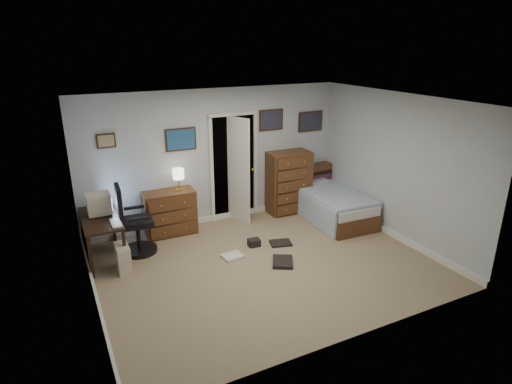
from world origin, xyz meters
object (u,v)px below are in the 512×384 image
tall_dresser (288,182)px  bed (331,205)px  computer_desk (96,228)px  low_dresser (170,213)px  office_chair (133,227)px

tall_dresser → bed: bearing=-48.1°
computer_desk → low_dresser: bearing=19.1°
tall_dresser → office_chair: bearing=-168.3°
computer_desk → bed: (4.27, -0.28, -0.25)m
office_chair → low_dresser: bearing=37.2°
office_chair → low_dresser: office_chair is taller
office_chair → low_dresser: (0.73, 0.48, -0.06)m
computer_desk → tall_dresser: bearing=6.7°
computer_desk → office_chair: (0.56, -0.04, -0.08)m
bed → computer_desk: bearing=178.6°
tall_dresser → bed: size_ratio=0.66×
computer_desk → low_dresser: size_ratio=1.36×
office_chair → low_dresser: size_ratio=1.31×
computer_desk → low_dresser: 1.37m
computer_desk → tall_dresser: (3.72, 0.41, 0.08)m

